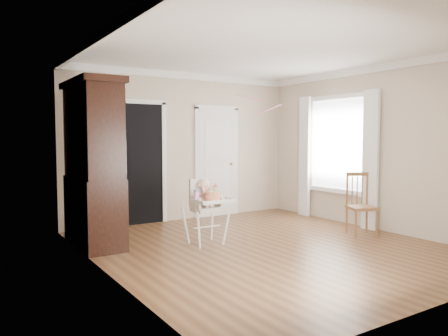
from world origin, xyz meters
TOP-DOWN VIEW (x-y plane):
  - floor at (0.00, 0.00)m, footprint 5.00×5.00m
  - ceiling at (0.00, 0.00)m, footprint 5.00×5.00m
  - wall_back at (0.00, 2.50)m, footprint 4.50×0.00m
  - wall_left at (-2.25, 0.00)m, footprint 0.00×5.00m
  - wall_right at (2.25, 0.00)m, footprint 0.00×5.00m
  - crown_molding at (0.00, 0.00)m, footprint 4.50×5.00m
  - doorway at (-0.90, 2.48)m, footprint 1.06×0.05m
  - closet_door at (0.70, 2.48)m, footprint 0.96×0.09m
  - window_right at (2.18, 0.80)m, footprint 0.13×1.84m
  - high_chair at (-0.63, 0.61)m, footprint 0.56×0.68m
  - baby at (-0.63, 0.64)m, footprint 0.27×0.21m
  - cake at (-0.67, 0.37)m, footprint 0.26×0.26m
  - sippy_cup at (-0.83, 0.53)m, footprint 0.08×0.08m
  - china_cabinet at (-1.99, 1.40)m, footprint 0.61×1.37m
  - dining_chair at (1.74, -0.15)m, footprint 0.52×0.52m
  - streamer at (0.43, 1.05)m, footprint 0.24×0.45m

SIDE VIEW (x-z plane):
  - floor at x=0.00m, z-range 0.00..0.00m
  - dining_chair at x=1.74m, z-range -0.03..0.93m
  - high_chair at x=-0.63m, z-range 0.11..1.06m
  - cake at x=-0.67m, z-range 0.66..0.78m
  - baby at x=-0.63m, z-range 0.51..0.93m
  - sippy_cup at x=-0.83m, z-range 0.64..0.83m
  - closet_door at x=0.70m, z-range -0.04..2.09m
  - doorway at x=-0.90m, z-range 0.00..2.22m
  - china_cabinet at x=-1.99m, z-range 0.00..2.31m
  - window_right at x=2.18m, z-range 0.14..2.44m
  - wall_back at x=0.00m, z-range -0.90..3.60m
  - wall_left at x=-2.25m, z-range -1.15..3.85m
  - wall_right at x=2.25m, z-range -1.15..3.85m
  - streamer at x=0.43m, z-range 2.09..2.24m
  - crown_molding at x=0.00m, z-range 2.58..2.70m
  - ceiling at x=0.00m, z-range 2.70..2.70m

